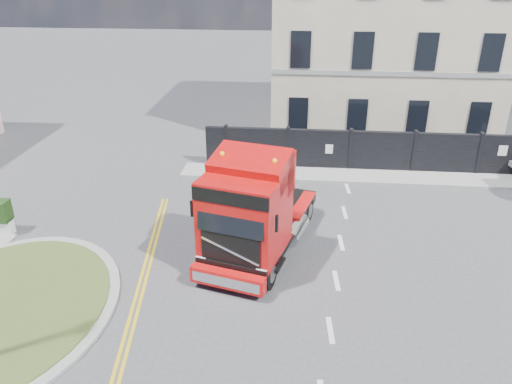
# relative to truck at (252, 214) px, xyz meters

# --- Properties ---
(ground) EXTENTS (120.00, 120.00, 0.00)m
(ground) POSITION_rel_truck_xyz_m (-0.13, -0.67, -1.73)
(ground) COLOR #424244
(ground) RESTS_ON ground
(hoarding_fence) EXTENTS (18.80, 0.25, 2.00)m
(hoarding_fence) POSITION_rel_truck_xyz_m (6.42, 8.33, -0.73)
(hoarding_fence) COLOR black
(hoarding_fence) RESTS_ON ground
(georgian_building) EXTENTS (12.30, 10.30, 12.80)m
(georgian_building) POSITION_rel_truck_xyz_m (5.87, 15.83, 4.05)
(georgian_building) COLOR beige
(georgian_building) RESTS_ON ground
(pavement_far) EXTENTS (20.00, 1.60, 0.12)m
(pavement_far) POSITION_rel_truck_xyz_m (5.87, 7.43, -1.67)
(pavement_far) COLOR gray
(pavement_far) RESTS_ON ground
(truck) EXTENTS (3.96, 6.82, 3.85)m
(truck) POSITION_rel_truck_xyz_m (0.00, 0.00, 0.00)
(truck) COLOR black
(truck) RESTS_ON ground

